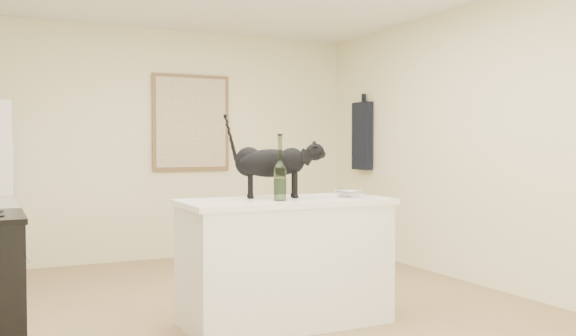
# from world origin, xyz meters

# --- Properties ---
(floor) EXTENTS (5.50, 5.50, 0.00)m
(floor) POSITION_xyz_m (0.00, 0.00, 0.00)
(floor) COLOR #9B7952
(floor) RESTS_ON ground
(wall_back) EXTENTS (4.50, 0.00, 4.50)m
(wall_back) POSITION_xyz_m (0.00, 2.75, 1.30)
(wall_back) COLOR beige
(wall_back) RESTS_ON ground
(wall_right) EXTENTS (0.00, 5.50, 5.50)m
(wall_right) POSITION_xyz_m (2.25, 0.00, 1.30)
(wall_right) COLOR beige
(wall_right) RESTS_ON ground
(island_base) EXTENTS (1.44, 0.67, 0.86)m
(island_base) POSITION_xyz_m (0.10, -0.20, 0.43)
(island_base) COLOR white
(island_base) RESTS_ON floor
(island_top) EXTENTS (1.50, 0.70, 0.04)m
(island_top) POSITION_xyz_m (0.10, -0.20, 0.88)
(island_top) COLOR white
(island_top) RESTS_ON island_base
(artwork_frame) EXTENTS (0.90, 0.03, 1.10)m
(artwork_frame) POSITION_xyz_m (0.30, 2.72, 1.55)
(artwork_frame) COLOR brown
(artwork_frame) RESTS_ON wall_back
(artwork_canvas) EXTENTS (0.82, 0.00, 1.02)m
(artwork_canvas) POSITION_xyz_m (0.30, 2.70, 1.55)
(artwork_canvas) COLOR beige
(artwork_canvas) RESTS_ON wall_back
(hanging_garment) EXTENTS (0.08, 0.34, 0.80)m
(hanging_garment) POSITION_xyz_m (2.19, 2.05, 1.40)
(hanging_garment) COLOR black
(hanging_garment) RESTS_ON wall_right
(black_cat) EXTENTS (0.68, 0.40, 0.46)m
(black_cat) POSITION_xyz_m (0.05, -0.07, 1.13)
(black_cat) COLOR black
(black_cat) RESTS_ON island_top
(wine_bottle) EXTENTS (0.10, 0.10, 0.41)m
(wine_bottle) POSITION_xyz_m (0.02, -0.30, 1.10)
(wine_bottle) COLOR #2D5020
(wine_bottle) RESTS_ON island_top
(glass_bowl) EXTENTS (0.26, 0.26, 0.05)m
(glass_bowl) POSITION_xyz_m (0.59, -0.26, 0.93)
(glass_bowl) COLOR silver
(glass_bowl) RESTS_ON island_top
(fridge_paper) EXTENTS (0.03, 0.15, 0.19)m
(fridge_paper) POSITION_xyz_m (-1.60, 2.43, 1.30)
(fridge_paper) COLOR white
(fridge_paper) RESTS_ON fridge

